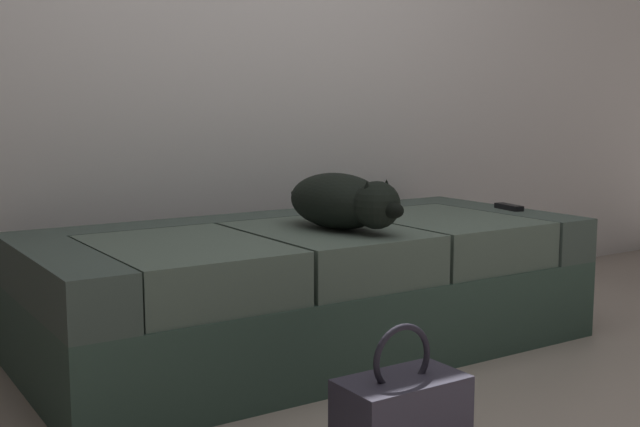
% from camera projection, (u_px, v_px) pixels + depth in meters
% --- Properties ---
extents(couch, '(2.06, 0.92, 0.47)m').
position_uv_depth(couch, '(313.00, 288.00, 2.95)').
color(couch, '#344B41').
rests_on(couch, ground).
extents(dog_dark, '(0.29, 0.59, 0.20)m').
position_uv_depth(dog_dark, '(344.00, 201.00, 2.81)').
color(dog_dark, black).
rests_on(dog_dark, couch).
extents(tv_remote, '(0.07, 0.16, 0.02)m').
position_uv_depth(tv_remote, '(509.00, 207.00, 3.37)').
color(tv_remote, black).
rests_on(tv_remote, couch).
extents(handbag, '(0.32, 0.18, 0.38)m').
position_uv_depth(handbag, '(401.00, 422.00, 1.98)').
color(handbag, '#2D2A39').
rests_on(handbag, ground).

